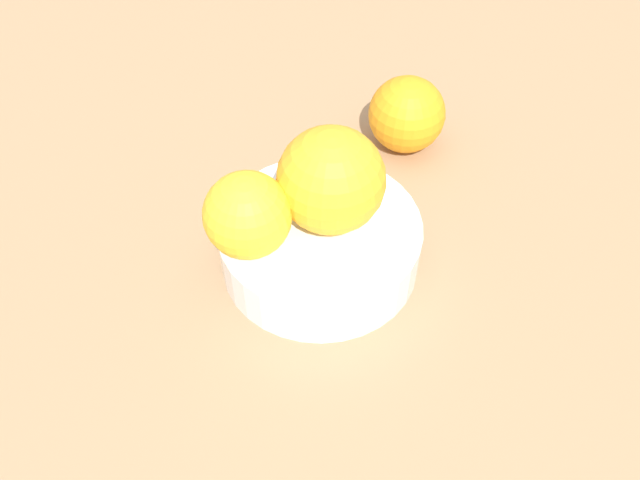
{
  "coord_description": "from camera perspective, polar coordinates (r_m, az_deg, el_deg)",
  "views": [
    {
      "loc": [
        34.68,
        6.3,
        43.46
      ],
      "look_at": [
        0.0,
        0.0,
        2.58
      ],
      "focal_mm": 38.03,
      "sensor_mm": 36.0,
      "label": 1
    }
  ],
  "objects": [
    {
      "name": "ground_plane",
      "position": [
        0.57,
        0.0,
        -2.36
      ],
      "size": [
        110.0,
        110.0,
        2.0
      ],
      "primitive_type": "cube",
      "color": "#997551"
    },
    {
      "name": "orange_in_bowl_1",
      "position": [
        0.49,
        -6.12,
        2.1
      ],
      "size": [
        6.56,
        6.56,
        6.56
      ],
      "primitive_type": "sphere",
      "color": "yellow",
      "rests_on": "fruit_bowl"
    },
    {
      "name": "fruit_bowl",
      "position": [
        0.54,
        0.0,
        -0.37
      ],
      "size": [
        16.06,
        16.06,
        4.3
      ],
      "color": "white",
      "rests_on": "ground_plane"
    },
    {
      "name": "orange_in_bowl_0",
      "position": [
        0.5,
        0.93,
        5.05
      ],
      "size": [
        8.25,
        8.25,
        8.25
      ],
      "primitive_type": "sphere",
      "color": "#F9A823",
      "rests_on": "fruit_bowl"
    },
    {
      "name": "orange_loose_0",
      "position": [
        0.64,
        7.31,
        10.44
      ],
      "size": [
        7.16,
        7.16,
        7.16
      ],
      "primitive_type": "sphere",
      "color": "orange",
      "rests_on": "ground_plane"
    }
  ]
}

